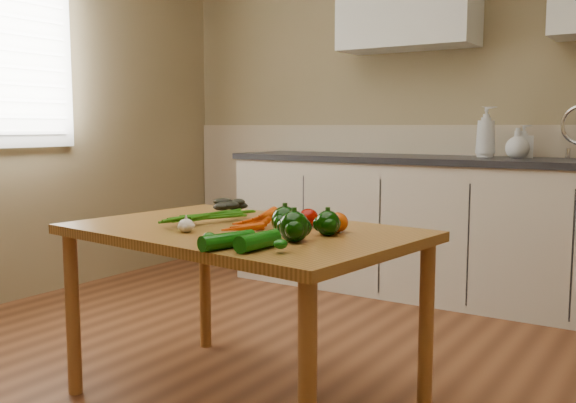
{
  "coord_description": "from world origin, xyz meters",
  "views": [
    {
      "loc": [
        1.58,
        -1.75,
        1.09
      ],
      "look_at": [
        0.17,
        0.45,
        0.78
      ],
      "focal_mm": 40.0,
      "sensor_mm": 36.0,
      "label": 1
    }
  ],
  "objects_px": {
    "table": "(242,248)",
    "zucchini_b": "(228,240)",
    "tomato_a": "(308,218)",
    "carrot_bunch": "(241,219)",
    "pepper_a": "(285,220)",
    "soap_bottle_c": "(518,143)",
    "soap_bottle_b": "(524,141)",
    "soap_bottle_a": "(486,132)",
    "tomato_b": "(327,221)",
    "leafy_greens": "(227,202)",
    "pepper_b": "(328,223)",
    "pepper_c": "(294,227)",
    "garlic_bulb": "(186,226)",
    "tomato_c": "(337,222)",
    "zucchini_a": "(258,241)"
  },
  "relations": [
    {
      "from": "soap_bottle_c",
      "to": "soap_bottle_b",
      "type": "bearing_deg",
      "value": -124.07
    },
    {
      "from": "table",
      "to": "tomato_a",
      "type": "bearing_deg",
      "value": 42.64
    },
    {
      "from": "tomato_a",
      "to": "zucchini_b",
      "type": "distance_m",
      "value": 0.51
    },
    {
      "from": "soap_bottle_b",
      "to": "soap_bottle_a",
      "type": "bearing_deg",
      "value": 62.38
    },
    {
      "from": "tomato_b",
      "to": "table",
      "type": "bearing_deg",
      "value": -154.36
    },
    {
      "from": "garlic_bulb",
      "to": "pepper_c",
      "type": "bearing_deg",
      "value": 6.83
    },
    {
      "from": "soap_bottle_b",
      "to": "table",
      "type": "bearing_deg",
      "value": 133.21
    },
    {
      "from": "pepper_c",
      "to": "soap_bottle_b",
      "type": "bearing_deg",
      "value": 84.12
    },
    {
      "from": "pepper_a",
      "to": "zucchini_a",
      "type": "bearing_deg",
      "value": -73.13
    },
    {
      "from": "tomato_a",
      "to": "zucchini_a",
      "type": "distance_m",
      "value": 0.49
    },
    {
      "from": "tomato_b",
      "to": "pepper_b",
      "type": "bearing_deg",
      "value": -59.57
    },
    {
      "from": "soap_bottle_b",
      "to": "soap_bottle_c",
      "type": "distance_m",
      "value": 0.05
    },
    {
      "from": "soap_bottle_b",
      "to": "pepper_b",
      "type": "relative_size",
      "value": 2.28
    },
    {
      "from": "zucchini_b",
      "to": "tomato_b",
      "type": "bearing_deg",
      "value": 80.84
    },
    {
      "from": "leafy_greens",
      "to": "zucchini_a",
      "type": "bearing_deg",
      "value": -45.55
    },
    {
      "from": "garlic_bulb",
      "to": "zucchini_a",
      "type": "height_order",
      "value": "zucchini_a"
    },
    {
      "from": "pepper_b",
      "to": "tomato_c",
      "type": "relative_size",
      "value": 1.09
    },
    {
      "from": "soap_bottle_a",
      "to": "soap_bottle_c",
      "type": "distance_m",
      "value": 0.21
    },
    {
      "from": "pepper_a",
      "to": "zucchini_b",
      "type": "distance_m",
      "value": 0.33
    },
    {
      "from": "carrot_bunch",
      "to": "pepper_a",
      "type": "distance_m",
      "value": 0.23
    },
    {
      "from": "garlic_bulb",
      "to": "tomato_b",
      "type": "bearing_deg",
      "value": 39.97
    },
    {
      "from": "pepper_a",
      "to": "tomato_c",
      "type": "distance_m",
      "value": 0.19
    },
    {
      "from": "tomato_a",
      "to": "tomato_c",
      "type": "height_order",
      "value": "tomato_c"
    },
    {
      "from": "soap_bottle_a",
      "to": "tomato_b",
      "type": "height_order",
      "value": "soap_bottle_a"
    },
    {
      "from": "carrot_bunch",
      "to": "tomato_c",
      "type": "bearing_deg",
      "value": 21.73
    },
    {
      "from": "pepper_a",
      "to": "leafy_greens",
      "type": "bearing_deg",
      "value": 147.24
    },
    {
      "from": "tomato_a",
      "to": "zucchini_a",
      "type": "height_order",
      "value": "tomato_a"
    },
    {
      "from": "soap_bottle_a",
      "to": "tomato_b",
      "type": "bearing_deg",
      "value": 169.56
    },
    {
      "from": "table",
      "to": "zucchini_b",
      "type": "distance_m",
      "value": 0.43
    },
    {
      "from": "pepper_b",
      "to": "zucchini_a",
      "type": "bearing_deg",
      "value": -98.74
    },
    {
      "from": "pepper_c",
      "to": "zucchini_a",
      "type": "xyz_separation_m",
      "value": [
        -0.02,
        -0.18,
        -0.02
      ]
    },
    {
      "from": "soap_bottle_b",
      "to": "pepper_b",
      "type": "height_order",
      "value": "soap_bottle_b"
    },
    {
      "from": "table",
      "to": "pepper_a",
      "type": "bearing_deg",
      "value": -1.82
    },
    {
      "from": "tomato_b",
      "to": "garlic_bulb",
      "type": "bearing_deg",
      "value": -140.03
    },
    {
      "from": "soap_bottle_b",
      "to": "tomato_c",
      "type": "bearing_deg",
      "value": 142.5
    },
    {
      "from": "pepper_b",
      "to": "pepper_c",
      "type": "distance_m",
      "value": 0.17
    },
    {
      "from": "soap_bottle_a",
      "to": "garlic_bulb",
      "type": "distance_m",
      "value": 2.33
    },
    {
      "from": "tomato_a",
      "to": "zucchini_b",
      "type": "xyz_separation_m",
      "value": [
        0.01,
        -0.51,
        -0.01
      ]
    },
    {
      "from": "pepper_a",
      "to": "soap_bottle_b",
      "type": "bearing_deg",
      "value": 80.9
    },
    {
      "from": "carrot_bunch",
      "to": "pepper_b",
      "type": "height_order",
      "value": "pepper_b"
    },
    {
      "from": "soap_bottle_c",
      "to": "leafy_greens",
      "type": "relative_size",
      "value": 0.97
    },
    {
      "from": "carrot_bunch",
      "to": "soap_bottle_b",
      "type": "bearing_deg",
      "value": 81.36
    },
    {
      "from": "soap_bottle_a",
      "to": "soap_bottle_c",
      "type": "relative_size",
      "value": 1.73
    },
    {
      "from": "table",
      "to": "pepper_a",
      "type": "distance_m",
      "value": 0.26
    },
    {
      "from": "leafy_greens",
      "to": "pepper_a",
      "type": "xyz_separation_m",
      "value": [
        0.54,
        -0.35,
        0.0
      ]
    },
    {
      "from": "soap_bottle_b",
      "to": "tomato_a",
      "type": "xyz_separation_m",
      "value": [
        -0.35,
        -1.94,
        -0.26
      ]
    },
    {
      "from": "garlic_bulb",
      "to": "pepper_a",
      "type": "height_order",
      "value": "pepper_a"
    },
    {
      "from": "zucchini_b",
      "to": "tomato_c",
      "type": "bearing_deg",
      "value": 72.4
    },
    {
      "from": "garlic_bulb",
      "to": "pepper_c",
      "type": "height_order",
      "value": "pepper_c"
    },
    {
      "from": "soap_bottle_c",
      "to": "soap_bottle_a",
      "type": "bearing_deg",
      "value": -14.41
    }
  ]
}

